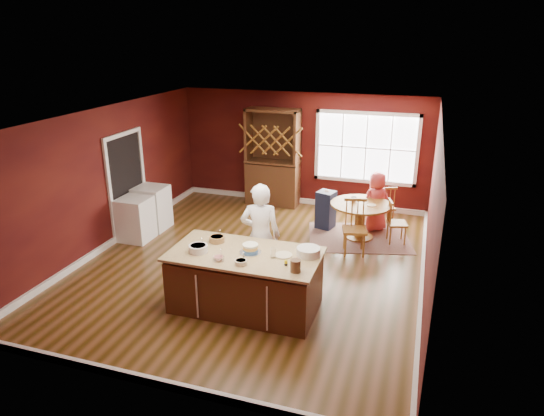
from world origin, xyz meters
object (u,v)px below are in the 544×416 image
Objects in this scene: chair_north at (384,205)px; hutch at (273,158)px; dining_table at (360,213)px; chair_south at (355,228)px; baker at (260,236)px; high_chair at (326,209)px; seated_woman at (376,202)px; dryer at (152,208)px; layer_cake at (250,248)px; chair_east at (397,221)px; washer at (135,219)px; toddler at (328,192)px; kitchen_island at (245,282)px.

chair_north is 2.90m from hutch.
dining_table is 0.78m from chair_south.
high_chair is at bearing -111.98° from baker.
hutch is at bearing -56.54° from seated_woman.
chair_north is 1.02× the size of dryer.
layer_cake is 0.36× the size of chair_east.
layer_cake is 0.37× the size of washer.
high_chair is 0.38m from toddler.
chair_south is at bearing 9.05° from washer.
chair_north is at bearing 25.97° from washer.
layer_cake is 0.35× the size of chair_north.
dryer is (-4.32, -0.83, -0.07)m from dining_table.
dining_table is at bearing 18.82° from washer.
washer is (-5.05, -1.46, -0.01)m from chair_east.
kitchen_island is 3.86m from dryer.
baker is at bearing -100.63° from toddler.
hutch is (-1.56, 1.15, 0.73)m from high_chair.
baker is 4.10m from hutch.
kitchen_island is 2.12× the size of chair_south.
dining_table is 1.29× the size of chair_north.
kitchen_island is at bearing -111.64° from dining_table.
layer_cake is 3.99m from seated_woman.
toddler is at bearing 81.62° from kitchen_island.
baker is (-0.01, 0.73, 0.45)m from kitchen_island.
kitchen_island is at bearing -29.85° from washer.
washer is 0.95× the size of dryer.
high_chair is at bearing 112.18° from chair_south.
toddler is 1.98m from hutch.
chair_south is 4.38m from washer.
dining_table is at bearing -129.07° from baker.
chair_south reaches higher than kitchen_island.
hutch is at bearing 56.11° from washer.
hutch is 3.61m from washer.
layer_cake reaches higher than chair_north.
dining_table is 0.60m from seated_woman.
chair_south is 4.09× the size of toddler.
kitchen_island is 2.75m from chair_south.
kitchen_island is 2.55× the size of washer.
high_chair is at bearing 17.98° from dryer.
chair_east is at bearing 33.24° from chair_south.
seated_woman is 1.07m from high_chair.
toddler is at bearing -35.14° from hutch.
chair_south is 1.66m from chair_north.
washer is at bearing -161.18° from dining_table.
layer_cake is 3.93m from dryer.
washer is (-3.57, -1.82, -0.37)m from toddler.
chair_north is at bearing 62.75° from chair_south.
seated_woman reaches higher than chair_east.
kitchen_island is at bearing -77.20° from hutch.
chair_east is 0.90m from chair_north.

